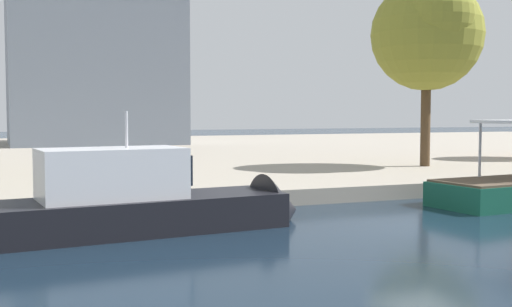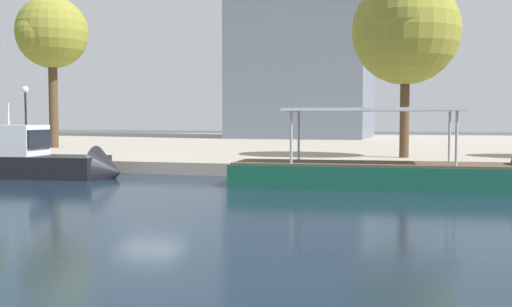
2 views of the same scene
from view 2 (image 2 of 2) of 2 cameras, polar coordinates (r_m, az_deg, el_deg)
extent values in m
plane|color=#142333|center=(23.68, -10.10, -3.24)|extent=(220.00, 220.00, 0.00)
cube|color=#A39989|center=(54.83, 5.29, 0.82)|extent=(120.00, 55.00, 0.60)
cube|color=black|center=(29.88, -22.23, -1.52)|extent=(8.84, 3.31, 1.42)
cone|color=black|center=(27.59, -13.99, -1.76)|extent=(1.42, 2.49, 2.39)
cube|color=white|center=(30.16, -23.32, 1.18)|extent=(4.06, 2.37, 1.41)
cube|color=black|center=(29.34, -20.88, 1.32)|extent=(1.21, 1.97, 0.85)
cylinder|color=silver|center=(29.91, -22.69, 3.51)|extent=(0.08, 0.08, 1.02)
cube|color=#14513D|center=(23.88, 11.03, -2.63)|extent=(11.26, 3.64, 1.31)
cube|color=brown|center=(23.82, 11.05, -0.96)|extent=(11.03, 3.49, 0.08)
cylinder|color=#B2B2B7|center=(25.02, 18.10, 1.56)|extent=(0.10, 0.10, 2.03)
cylinder|color=#B2B2B7|center=(22.84, 18.71, 1.39)|extent=(0.10, 0.10, 2.03)
cylinder|color=#B2B2B7|center=(25.08, 4.12, 1.72)|extent=(0.10, 0.10, 2.03)
cylinder|color=#B2B2B7|center=(22.90, 3.40, 1.57)|extent=(0.10, 0.10, 2.03)
cube|color=silver|center=(23.76, 11.10, 4.17)|extent=(7.05, 3.08, 0.12)
cylinder|color=#2D2D33|center=(33.85, -21.78, 0.05)|extent=(0.27, 0.27, 0.59)
sphere|color=#2D2D33|center=(33.83, -21.79, 0.68)|extent=(0.30, 0.30, 0.30)
cylinder|color=black|center=(37.17, -21.23, 2.69)|extent=(0.12, 0.12, 3.64)
sphere|color=white|center=(37.21, -21.29, 5.76)|extent=(0.38, 0.38, 0.38)
cylinder|color=black|center=(37.22, -21.17, 0.12)|extent=(0.26, 0.26, 0.30)
cylinder|color=#4C3823|center=(33.20, 14.08, 3.65)|extent=(0.50, 0.50, 4.67)
sphere|color=olive|center=(33.54, 14.19, 11.36)|extent=(5.79, 5.79, 5.79)
sphere|color=olive|center=(32.48, 13.61, 12.94)|extent=(3.75, 3.75, 3.75)
sphere|color=olive|center=(34.46, 13.91, 10.00)|extent=(2.77, 2.77, 2.77)
cylinder|color=#4C3823|center=(45.87, -18.88, 4.56)|extent=(0.64, 0.64, 6.43)
sphere|color=olive|center=(46.29, -19.01, 10.94)|extent=(5.17, 5.17, 5.17)
sphere|color=olive|center=(45.61, -20.13, 10.70)|extent=(3.26, 3.26, 3.26)
sphere|color=olive|center=(45.47, -18.43, 10.86)|extent=(2.46, 2.46, 2.46)
camera|label=1|loc=(22.82, -60.52, 3.36)|focal=45.24mm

